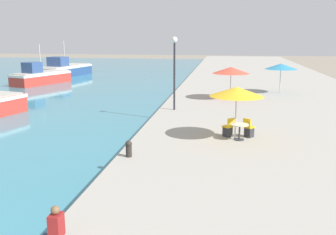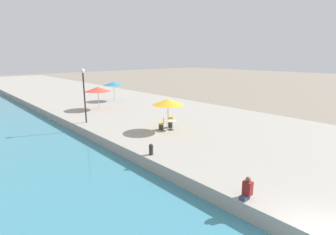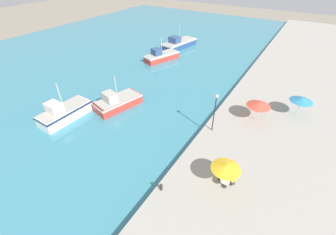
# 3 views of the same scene
# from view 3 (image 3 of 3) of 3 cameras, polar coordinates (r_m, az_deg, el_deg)

# --- Properties ---
(water_basin) EXTENTS (56.00, 90.00, 0.04)m
(water_basin) POSITION_cam_3_polar(r_m,az_deg,el_deg) (53.67, -11.66, 17.11)
(water_basin) COLOR teal
(water_basin) RESTS_ON ground_plane
(quay_promenade) EXTENTS (16.00, 90.00, 0.75)m
(quay_promenade) POSITION_cam_3_polar(r_m,az_deg,el_deg) (40.41, 30.27, 7.05)
(quay_promenade) COLOR #A39E93
(quay_promenade) RESTS_ON ground_plane
(fishing_boat_near) EXTENTS (2.94, 6.50, 4.80)m
(fishing_boat_near) POSITION_cam_3_polar(r_m,az_deg,el_deg) (30.50, -24.86, 1.27)
(fishing_boat_near) COLOR white
(fishing_boat_near) RESTS_ON water_basin
(fishing_boat_mid) EXTENTS (4.20, 6.65, 4.45)m
(fishing_boat_mid) POSITION_cam_3_polar(r_m,az_deg,el_deg) (30.61, -12.74, 3.98)
(fishing_boat_mid) COLOR red
(fishing_boat_mid) RESTS_ON water_basin
(fishing_boat_far) EXTENTS (4.62, 7.36, 4.38)m
(fishing_boat_far) POSITION_cam_3_polar(r_m,az_deg,el_deg) (45.00, -1.75, 15.37)
(fishing_boat_far) COLOR red
(fishing_boat_far) RESTS_ON water_basin
(fishing_boat_distant) EXTENTS (4.62, 9.12, 4.60)m
(fishing_boat_distant) POSITION_cam_3_polar(r_m,az_deg,el_deg) (52.15, 2.73, 18.30)
(fishing_boat_distant) COLOR navy
(fishing_boat_distant) RESTS_ON water_basin
(cafe_umbrella_pink) EXTENTS (2.42, 2.42, 2.41)m
(cafe_umbrella_pink) POSITION_cam_3_polar(r_m,az_deg,el_deg) (18.93, 14.53, -12.04)
(cafe_umbrella_pink) COLOR #B7B7B7
(cafe_umbrella_pink) RESTS_ON quay_promenade
(cafe_umbrella_white) EXTENTS (2.71, 2.71, 2.39)m
(cafe_umbrella_white) POSITION_cam_3_polar(r_m,az_deg,el_deg) (27.64, 22.07, 3.16)
(cafe_umbrella_white) COLOR #B7B7B7
(cafe_umbrella_white) RESTS_ON quay_promenade
(cafe_umbrella_striped) EXTENTS (2.58, 2.58, 2.41)m
(cafe_umbrella_striped) POSITION_cam_3_polar(r_m,az_deg,el_deg) (30.73, 30.83, 3.94)
(cafe_umbrella_striped) COLOR #B7B7B7
(cafe_umbrella_striped) RESTS_ON quay_promenade
(cafe_table) EXTENTS (0.80, 0.80, 0.74)m
(cafe_table) POSITION_cam_3_polar(r_m,az_deg,el_deg) (20.07, 14.24, -15.64)
(cafe_table) COLOR #333338
(cafe_table) RESTS_ON quay_promenade
(cafe_chair_left) EXTENTS (0.58, 0.59, 0.91)m
(cafe_chair_left) POSITION_cam_3_polar(r_m,az_deg,el_deg) (20.55, 15.92, -15.34)
(cafe_chair_left) COLOR #2D2D33
(cafe_chair_left) RESTS_ON quay_promenade
(cafe_chair_right) EXTENTS (0.59, 0.59, 0.91)m
(cafe_chair_right) POSITION_cam_3_polar(r_m,az_deg,el_deg) (20.62, 13.31, -14.51)
(cafe_chair_right) COLOR #2D2D33
(cafe_chair_right) RESTS_ON quay_promenade
(mooring_bollard) EXTENTS (0.26, 0.26, 0.65)m
(mooring_bollard) POSITION_cam_3_polar(r_m,az_deg,el_deg) (19.46, -1.75, -17.17)
(mooring_bollard) COLOR #2D2823
(mooring_bollard) RESTS_ON quay_promenade
(lamppost) EXTENTS (0.36, 0.36, 4.56)m
(lamppost) POSITION_cam_3_polar(r_m,az_deg,el_deg) (23.93, 11.89, 2.66)
(lamppost) COLOR #232328
(lamppost) RESTS_ON quay_promenade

